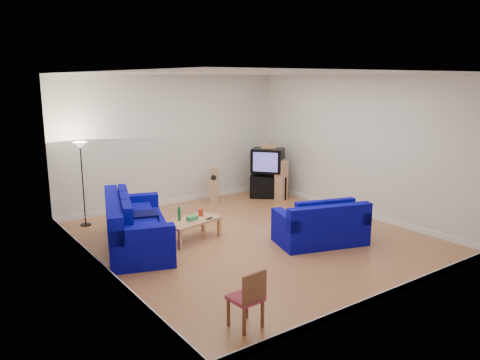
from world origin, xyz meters
TOP-DOWN VIEW (x-y plane):
  - room at (0.00, 0.00)m, footprint 6.01×6.51m
  - sofa_three_seat at (-2.13, 0.83)m, footprint 1.79×2.67m
  - sofa_loveseat at (0.88, -1.05)m, footprint 1.86×1.38m
  - coffee_table at (-1.04, 0.55)m, footprint 1.22×0.80m
  - bottle at (-1.26, 0.65)m, footprint 0.08×0.08m
  - tissue_box at (-1.05, 0.52)m, footprint 0.24×0.16m
  - red_canister at (-0.75, 0.69)m, footprint 0.11×0.11m
  - remote at (-0.73, 0.42)m, footprint 0.15×0.07m
  - tv_stand at (2.32, 2.36)m, footprint 1.07×1.04m
  - av_receiver at (2.34, 2.39)m, footprint 0.53×0.55m
  - television at (2.29, 2.36)m, footprint 0.96×0.99m
  - centre_speaker at (2.33, 2.39)m, footprint 0.37×0.37m
  - speaker_left at (0.82, 2.70)m, footprint 0.33×0.35m
  - speaker_right at (2.45, 1.99)m, footprint 0.37×0.32m
  - floor_lamp at (-2.45, 2.70)m, footprint 0.31×0.31m
  - dining_chair at (-2.11, -2.76)m, footprint 0.40×0.40m

SIDE VIEW (x-z plane):
  - tv_stand at x=2.32m, z-range 0.00..0.59m
  - sofa_loveseat at x=0.88m, z-range -0.10..0.73m
  - sofa_three_seat at x=-2.13m, z-range -0.12..0.83m
  - coffee_table at x=-1.04m, z-range 0.15..0.56m
  - remote at x=-0.73m, z-range 0.41..0.43m
  - dining_chair at x=-2.11m, z-range 0.05..0.83m
  - tissue_box at x=-1.05m, z-range 0.41..0.50m
  - speaker_left at x=0.82m, z-range 0.00..0.93m
  - red_canister at x=-0.75m, z-range 0.41..0.55m
  - speaker_right at x=2.45m, z-range 0.00..1.04m
  - bottle at x=-1.26m, z-range 0.41..0.69m
  - av_receiver at x=2.34m, z-range 0.59..0.69m
  - television at x=2.29m, z-range 0.69..1.31m
  - centre_speaker at x=2.33m, z-range 1.31..1.44m
  - floor_lamp at x=-2.45m, z-range 0.59..2.40m
  - room at x=0.00m, z-range -0.06..3.15m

